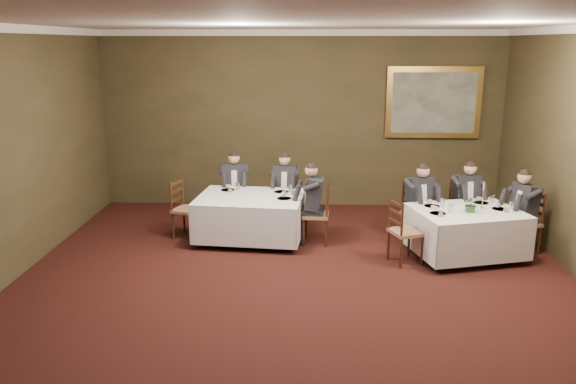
# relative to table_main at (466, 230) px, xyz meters

# --- Properties ---
(ground) EXTENTS (10.00, 10.00, 0.00)m
(ground) POSITION_rel_table_main_xyz_m (-2.60, -2.11, -0.45)
(ground) COLOR black
(ground) RESTS_ON ground
(ceiling) EXTENTS (8.00, 10.00, 0.10)m
(ceiling) POSITION_rel_table_main_xyz_m (-2.60, -2.11, 3.05)
(ceiling) COLOR silver
(ceiling) RESTS_ON back_wall
(back_wall) EXTENTS (8.00, 0.10, 3.50)m
(back_wall) POSITION_rel_table_main_xyz_m (-2.60, 2.89, 1.30)
(back_wall) COLOR #333019
(back_wall) RESTS_ON ground
(crown_molding) EXTENTS (8.00, 10.00, 0.12)m
(crown_molding) POSITION_rel_table_main_xyz_m (-2.60, -2.11, 2.99)
(crown_molding) COLOR white
(crown_molding) RESTS_ON back_wall
(table_main) EXTENTS (1.86, 1.59, 0.67)m
(table_main) POSITION_rel_table_main_xyz_m (0.00, 0.00, 0.00)
(table_main) COLOR black
(table_main) RESTS_ON ground
(table_second) EXTENTS (1.89, 1.51, 0.67)m
(table_second) POSITION_rel_table_main_xyz_m (-3.42, 0.69, 0.00)
(table_second) COLOR black
(table_second) RESTS_ON ground
(chair_main_backleft) EXTENTS (0.57, 0.56, 1.00)m
(chair_main_backleft) POSITION_rel_table_main_xyz_m (-0.62, 0.69, -0.17)
(chair_main_backleft) COLOR #8C6347
(chair_main_backleft) RESTS_ON ground
(diner_main_backleft) EXTENTS (0.55, 0.60, 1.35)m
(diner_main_backleft) POSITION_rel_table_main_xyz_m (-0.62, 0.68, 0.06)
(diner_main_backleft) COLOR black
(diner_main_backleft) RESTS_ON chair_main_backleft
(chair_main_backright) EXTENTS (0.52, 0.51, 1.00)m
(chair_main_backright) POSITION_rel_table_main_xyz_m (0.21, 0.90, -0.17)
(chair_main_backright) COLOR #8C6347
(chair_main_backright) RESTS_ON ground
(diner_main_backright) EXTENTS (0.49, 0.56, 1.35)m
(diner_main_backright) POSITION_rel_table_main_xyz_m (0.21, 0.89, 0.06)
(diner_main_backright) COLOR black
(diner_main_backright) RESTS_ON chair_main_backright
(chair_main_endleft) EXTENTS (0.55, 0.56, 1.00)m
(chair_main_endleft) POSITION_rel_table_main_xyz_m (-0.98, -0.26, -0.17)
(chair_main_endleft) COLOR #8C6347
(chair_main_endleft) RESTS_ON ground
(chair_main_endright) EXTENTS (0.54, 0.56, 1.00)m
(chair_main_endright) POSITION_rel_table_main_xyz_m (0.98, 0.26, -0.17)
(chair_main_endright) COLOR #8C6347
(chair_main_endright) RESTS_ON ground
(diner_main_endright) EXTENTS (0.59, 0.54, 1.35)m
(diner_main_endright) POSITION_rel_table_main_xyz_m (0.97, 0.25, 0.06)
(diner_main_endright) COLOR black
(diner_main_endright) RESTS_ON chair_main_endright
(chair_sec_backleft) EXTENTS (0.48, 0.47, 1.00)m
(chair_sec_backleft) POSITION_rel_table_main_xyz_m (-3.80, 1.64, -0.17)
(chair_sec_backleft) COLOR #8C6347
(chair_sec_backleft) RESTS_ON ground
(diner_sec_backleft) EXTENTS (0.45, 0.52, 1.35)m
(diner_sec_backleft) POSITION_rel_table_main_xyz_m (-3.80, 1.63, 0.06)
(diner_sec_backleft) COLOR black
(diner_sec_backleft) RESTS_ON chair_sec_backleft
(chair_sec_backright) EXTENTS (0.49, 0.48, 1.00)m
(chair_sec_backright) POSITION_rel_table_main_xyz_m (-2.86, 1.54, -0.17)
(chair_sec_backright) COLOR #8C6347
(chair_sec_backright) RESTS_ON ground
(diner_sec_backright) EXTENTS (0.46, 0.53, 1.35)m
(diner_sec_backright) POSITION_rel_table_main_xyz_m (-2.86, 1.53, 0.06)
(diner_sec_backright) COLOR black
(diner_sec_backright) RESTS_ON chair_sec_backright
(chair_sec_endright) EXTENTS (0.45, 0.47, 1.00)m
(chair_sec_endright) POSITION_rel_table_main_xyz_m (-2.31, 0.58, -0.17)
(chair_sec_endright) COLOR #8C6347
(chair_sec_endright) RESTS_ON ground
(diner_sec_endright) EXTENTS (0.51, 0.44, 1.35)m
(diner_sec_endright) POSITION_rel_table_main_xyz_m (-2.32, 0.58, 0.06)
(diner_sec_endright) COLOR black
(diner_sec_endright) RESTS_ON chair_sec_endright
(chair_sec_endleft) EXTENTS (0.53, 0.54, 1.00)m
(chair_sec_endleft) POSITION_rel_table_main_xyz_m (-4.53, 0.80, -0.17)
(chair_sec_endleft) COLOR #8C6347
(chair_sec_endleft) RESTS_ON ground
(centerpiece) EXTENTS (0.30, 0.27, 0.28)m
(centerpiece) POSITION_rel_table_main_xyz_m (0.02, -0.11, 0.45)
(centerpiece) COLOR #2D5926
(centerpiece) RESTS_ON table_main
(candlestick) EXTENTS (0.06, 0.06, 0.42)m
(candlestick) POSITION_rel_table_main_xyz_m (0.25, 0.12, 0.47)
(candlestick) COLOR gold
(candlestick) RESTS_ON table_main
(place_setting_table_main) EXTENTS (0.33, 0.31, 0.14)m
(place_setting_table_main) POSITION_rel_table_main_xyz_m (-0.45, 0.24, 0.35)
(place_setting_table_main) COLOR white
(place_setting_table_main) RESTS_ON table_main
(place_setting_table_second) EXTENTS (0.33, 0.31, 0.14)m
(place_setting_table_second) POSITION_rel_table_main_xyz_m (-3.80, 1.13, 0.35)
(place_setting_table_second) COLOR white
(place_setting_table_second) RESTS_ON table_second
(painting) EXTENTS (1.85, 0.09, 1.39)m
(painting) POSITION_rel_table_main_xyz_m (-0.00, 2.82, 1.67)
(painting) COLOR #DDA551
(painting) RESTS_ON back_wall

